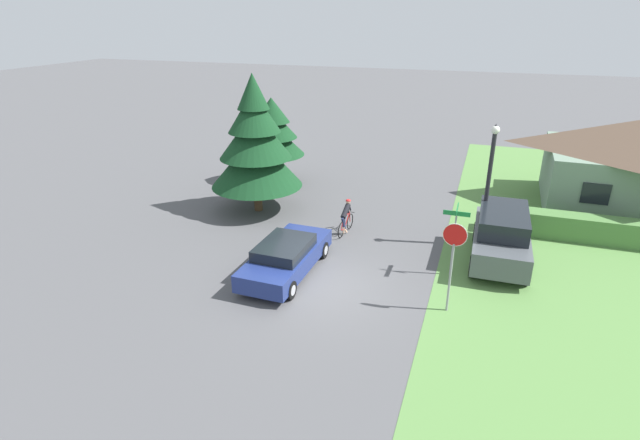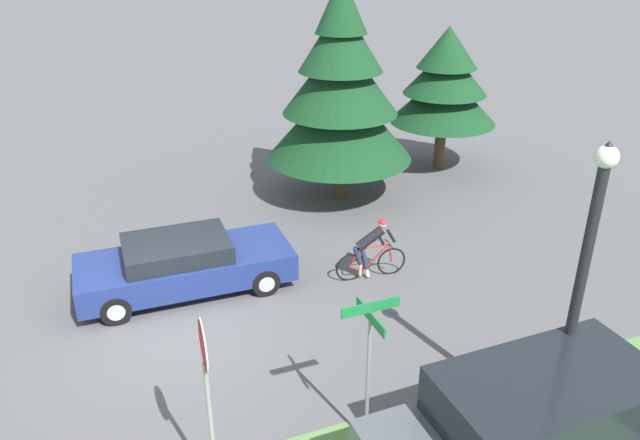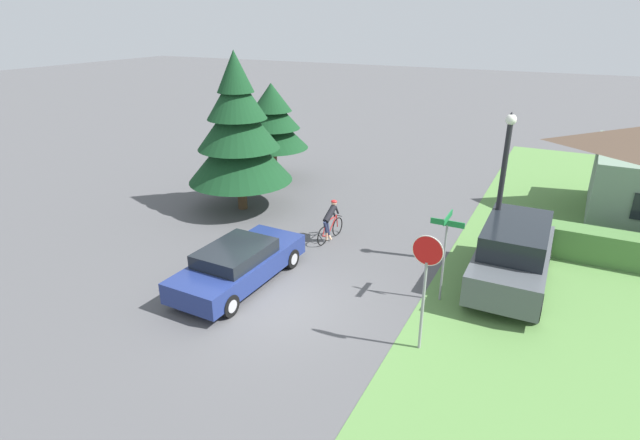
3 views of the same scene
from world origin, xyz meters
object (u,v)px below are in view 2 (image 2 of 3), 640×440
object	(u,v)px
street_name_sign	(369,348)
street_lamp	(581,279)
sedan_left_lane	(184,264)
stop_sign	(206,377)
conifer_tall_near	(340,91)
cyclist	(371,250)
conifer_tall_far	(445,82)
parked_suv_right	(534,432)

from	to	relation	value
street_name_sign	street_lamp	bearing A→B (deg)	72.37
sedan_left_lane	stop_sign	xyz separation A→B (m)	(5.67, -0.64, 1.45)
sedan_left_lane	conifer_tall_near	xyz separation A→B (m)	(-3.57, 5.23, 2.54)
cyclist	conifer_tall_far	distance (m)	7.94
parked_suv_right	stop_sign	size ratio (longest dim) A/B	1.58
sedan_left_lane	parked_suv_right	distance (m)	7.98
cyclist	conifer_tall_near	xyz separation A→B (m)	(-4.60, 1.20, 2.47)
parked_suv_right	conifer_tall_far	xyz separation A→B (m)	(-11.69, 5.72, 1.86)
stop_sign	street_name_sign	xyz separation A→B (m)	(-0.12, 2.40, -0.29)
street_lamp	parked_suv_right	bearing A→B (deg)	-56.56
conifer_tall_far	conifer_tall_near	bearing A→B (deg)	-76.31
parked_suv_right	conifer_tall_near	world-z (taller)	conifer_tall_near
sedan_left_lane	parked_suv_right	world-z (taller)	parked_suv_right
cyclist	conifer_tall_far	xyz separation A→B (m)	(-5.58, 5.23, 2.15)
street_name_sign	conifer_tall_far	world-z (taller)	conifer_tall_far
conifer_tall_near	street_lamp	bearing A→B (deg)	-3.62
cyclist	street_lamp	bearing A→B (deg)	-78.63
cyclist	street_name_sign	distance (m)	5.17
conifer_tall_far	stop_sign	bearing A→B (deg)	-44.11
stop_sign	street_name_sign	world-z (taller)	stop_sign
parked_suv_right	conifer_tall_far	size ratio (longest dim) A/B	1.02
conifer_tall_far	cyclist	bearing A→B (deg)	-43.15
parked_suv_right	street_name_sign	bearing A→B (deg)	137.85
parked_suv_right	street_name_sign	world-z (taller)	street_name_sign
sedan_left_lane	cyclist	xyz separation A→B (m)	(1.03, 4.03, 0.07)
sedan_left_lane	street_name_sign	xyz separation A→B (m)	(5.55, 1.75, 1.16)
sedan_left_lane	conifer_tall_far	bearing A→B (deg)	27.68
street_name_sign	conifer_tall_far	xyz separation A→B (m)	(-10.10, 7.50, 1.05)
parked_suv_right	stop_sign	bearing A→B (deg)	160.18
parked_suv_right	street_lamp	distance (m)	2.24
sedan_left_lane	parked_suv_right	bearing A→B (deg)	-62.15
street_name_sign	conifer_tall_near	distance (m)	9.85
stop_sign	conifer_tall_near	bearing A→B (deg)	-28.73
street_name_sign	conifer_tall_near	world-z (taller)	conifer_tall_near
parked_suv_right	conifer_tall_near	distance (m)	11.06
sedan_left_lane	cyclist	distance (m)	4.16
parked_suv_right	sedan_left_lane	bearing A→B (deg)	116.01
stop_sign	cyclist	bearing A→B (deg)	-41.50
sedan_left_lane	stop_sign	world-z (taller)	stop_sign
conifer_tall_near	conifer_tall_far	size ratio (longest dim) A/B	1.37
parked_suv_right	street_lamp	world-z (taller)	street_lamp
cyclist	stop_sign	size ratio (longest dim) A/B	0.57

